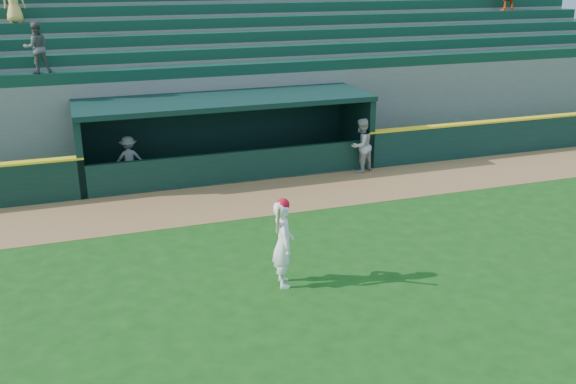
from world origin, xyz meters
name	(u,v)px	position (x,y,z in m)	size (l,w,h in m)	color
ground	(311,269)	(0.00, 0.00, 0.00)	(120.00, 120.00, 0.00)	#144310
warning_track	(251,198)	(0.00, 4.90, 0.01)	(40.00, 3.00, 0.01)	olive
field_wall_right	(556,132)	(12.25, 6.55, 0.60)	(15.50, 0.30, 1.20)	black
wall_stripe_right	(558,116)	(12.25, 6.55, 1.23)	(15.50, 0.32, 0.06)	yellow
dugout_player_front	(361,145)	(4.14, 6.25, 0.89)	(0.87, 0.68, 1.78)	#ABABA6
dugout_player_inside	(129,159)	(-3.15, 7.69, 0.73)	(0.95, 0.54, 1.47)	#9C9C97
dugout	(224,129)	(0.00, 8.00, 1.36)	(9.40, 2.80, 2.46)	slate
stands	(195,76)	(0.01, 12.57, 2.40)	(34.50, 6.32, 7.07)	slate
batter_at_plate	(283,242)	(-0.82, -0.47, 0.97)	(0.54, 0.85, 1.96)	white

